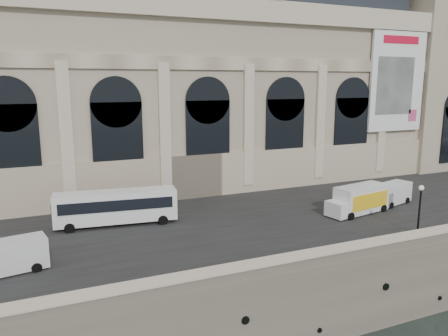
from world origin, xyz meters
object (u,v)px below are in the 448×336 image
object	(u,v)px
van_b	(3,258)
lamp_right	(419,210)
van_c	(390,194)
box_truck	(358,200)
bus_left	(116,206)

from	to	relation	value
van_b	lamp_right	world-z (taller)	lamp_right
van_b	van_c	bearing A→B (deg)	4.21
box_truck	lamp_right	world-z (taller)	lamp_right
lamp_right	box_truck	bearing A→B (deg)	94.29
van_b	van_c	world-z (taller)	van_b
box_truck	lamp_right	xyz separation A→B (m)	(0.53, -7.03, 0.78)
van_c	lamp_right	size ratio (longest dim) A/B	1.24
van_c	bus_left	bearing A→B (deg)	170.36
bus_left	van_c	distance (m)	28.57
van_c	box_truck	xyz separation A→B (m)	(-5.28, -1.20, 0.25)
van_c	box_truck	distance (m)	5.42
box_truck	lamp_right	size ratio (longest dim) A/B	1.65
van_c	box_truck	size ratio (longest dim) A/B	0.75
van_c	lamp_right	world-z (taller)	lamp_right
bus_left	box_truck	bearing A→B (deg)	-14.64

